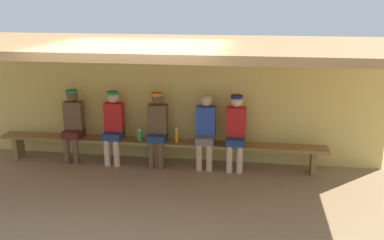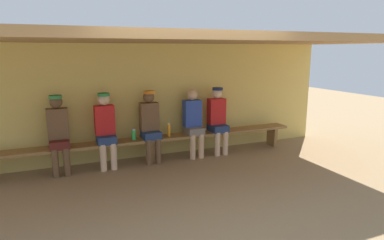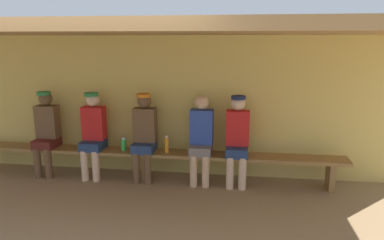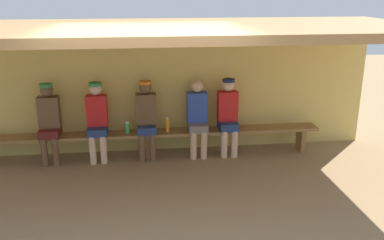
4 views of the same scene
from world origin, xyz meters
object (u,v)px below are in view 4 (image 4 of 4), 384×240
player_in_red (197,115)px  player_rightmost (97,118)px  water_bottle_green (168,125)px  bench (148,136)px  player_middle (228,113)px  player_in_blue (49,119)px  water_bottle_clear (127,128)px  player_shirtless_tan (146,116)px

player_in_red → player_rightmost: bearing=180.0°
player_in_red → water_bottle_green: bearing=-176.8°
bench → player_middle: (1.40, 0.00, 0.36)m
bench → player_rightmost: 0.91m
player_in_blue → water_bottle_clear: player_in_blue is taller
player_in_blue → bench: bearing=-0.1°
player_middle → water_bottle_green: (-1.05, -0.03, -0.16)m
water_bottle_clear → player_in_red: bearing=1.1°
bench → water_bottle_green: size_ratio=22.94×
water_bottle_green → player_in_blue: bearing=179.1°
bench → water_bottle_green: water_bottle_green is taller
bench → player_middle: bearing=0.1°
player_in_red → water_bottle_clear: player_in_red is taller
bench → water_bottle_clear: water_bottle_clear is taller
player_rightmost → water_bottle_green: 1.18m
player_shirtless_tan → water_bottle_green: player_shirtless_tan is taller
player_in_red → player_shirtless_tan: bearing=180.0°
bench → water_bottle_green: 0.40m
bench → player_shirtless_tan: bearing=164.0°
player_middle → player_in_red: size_ratio=1.01×
player_rightmost → player_shirtless_tan: size_ratio=1.00×
player_in_blue → player_in_red: size_ratio=1.01×
player_rightmost → player_in_blue: bearing=180.0°
player_in_red → player_middle: bearing=0.1°
bench → player_shirtless_tan: (-0.01, 0.00, 0.36)m
water_bottle_green → water_bottle_clear: 0.68m
bench → player_in_blue: 1.65m
bench → player_in_blue: player_in_blue is taller
bench → player_rightmost: size_ratio=4.46×
player_middle → water_bottle_clear: 1.74m
player_middle → player_in_blue: same height
player_shirtless_tan → player_in_blue: size_ratio=1.00×
player_middle → player_in_blue: 3.00m
player_rightmost → bench: bearing=-0.2°
water_bottle_green → water_bottle_clear: (-0.68, 0.01, -0.03)m
player_middle → player_shirtless_tan: same height
water_bottle_clear → bench: bearing=3.2°
player_middle → bench: bearing=-179.9°
bench → player_in_red: size_ratio=4.49×
bench → player_rightmost: (-0.83, 0.00, 0.36)m
player_in_blue → water_bottle_green: (1.95, -0.03, -0.16)m
player_shirtless_tan → player_in_red: (0.87, -0.00, -0.02)m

